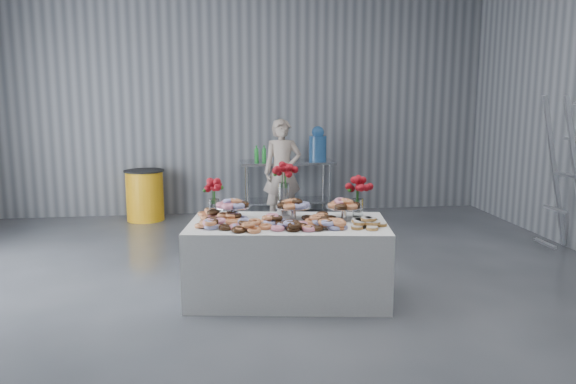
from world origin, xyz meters
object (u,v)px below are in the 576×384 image
(water_jug, at_px, (318,145))
(person, at_px, (282,172))
(stepladder, at_px, (565,175))
(display_table, at_px, (288,260))
(trash_barrel, at_px, (145,195))
(prep_table, at_px, (287,178))

(water_jug, relative_size, person, 0.35)
(water_jug, distance_m, stepladder, 3.67)
(display_table, height_order, trash_barrel, trash_barrel)
(person, height_order, trash_barrel, person)
(prep_table, bearing_deg, person, -105.78)
(person, height_order, stepladder, stepladder)
(water_jug, bearing_deg, stepladder, -44.43)
(trash_barrel, bearing_deg, stepladder, -25.53)
(prep_table, distance_m, trash_barrel, 2.26)
(person, xyz_separation_m, stepladder, (3.26, -2.07, 0.19))
(display_table, height_order, prep_table, prep_table)
(display_table, height_order, stepladder, stepladder)
(display_table, xyz_separation_m, water_jug, (0.99, 3.66, 0.77))
(person, bearing_deg, trash_barrel, 166.54)
(trash_barrel, bearing_deg, prep_table, 0.00)
(display_table, distance_m, prep_table, 3.70)
(prep_table, bearing_deg, stepladder, -39.45)
(person, distance_m, stepladder, 3.86)
(prep_table, height_order, stepladder, stepladder)
(display_table, distance_m, water_jug, 3.87)
(prep_table, xyz_separation_m, water_jug, (0.50, -0.00, 0.53))
(trash_barrel, bearing_deg, person, -13.17)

